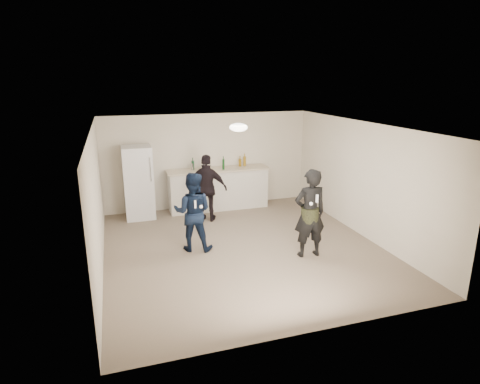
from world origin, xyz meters
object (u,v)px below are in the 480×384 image
object	(u,v)px
man	(193,212)
spectator	(207,188)
counter	(218,190)
shaker	(192,166)
woman	(310,213)
fridge	(138,183)

from	to	relation	value
man	spectator	bearing A→B (deg)	-92.18
counter	shaker	distance (m)	0.93
man	woman	size ratio (longest dim) A/B	0.92
counter	woman	bearing A→B (deg)	-74.63
man	shaker	bearing A→B (deg)	-80.53
fridge	shaker	distance (m)	1.43
shaker	spectator	xyz separation A→B (m)	(0.17, -0.94, -0.35)
counter	spectator	xyz separation A→B (m)	(-0.49, -0.83, 0.30)
fridge	shaker	world-z (taller)	fridge
fridge	man	size ratio (longest dim) A/B	1.12
shaker	counter	bearing A→B (deg)	-9.11
counter	spectator	world-z (taller)	spectator
fridge	woman	bearing A→B (deg)	-48.06
counter	woman	distance (m)	3.54
shaker	spectator	size ratio (longest dim) A/B	0.10
counter	spectator	size ratio (longest dim) A/B	1.58
fridge	shaker	bearing A→B (deg)	7.20
counter	fridge	world-z (taller)	fridge
man	fridge	bearing A→B (deg)	-48.43
woman	spectator	world-z (taller)	woman
fridge	man	xyz separation A→B (m)	(0.89, -2.34, -0.09)
man	spectator	world-z (taller)	spectator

